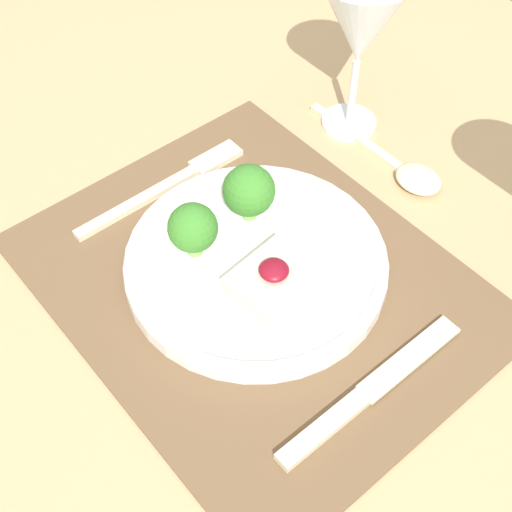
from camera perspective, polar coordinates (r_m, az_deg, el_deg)
The scene contains 7 objects.
dining_table at distance 0.73m, azimuth -0.09°, elevation -5.98°, with size 1.38×1.16×0.75m.
placemat at distance 0.67m, azimuth -0.10°, elevation -2.07°, with size 0.41×0.33×0.00m, color brown.
dinner_plate at distance 0.66m, azimuth -0.21°, elevation -0.02°, with size 0.25×0.25×0.08m.
fork at distance 0.75m, azimuth -6.65°, elevation 5.87°, with size 0.02×0.20×0.01m.
knife at distance 0.60m, azimuth 8.33°, elevation -11.23°, with size 0.02×0.20×0.01m.
spoon at distance 0.77m, azimuth 11.71°, elevation 6.84°, with size 0.19×0.04×0.01m.
wine_glass_far at distance 0.75m, azimuth 8.43°, elevation 17.75°, with size 0.09×0.09×0.18m.
Camera 1 is at (0.31, -0.26, 1.28)m, focal length 50.00 mm.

